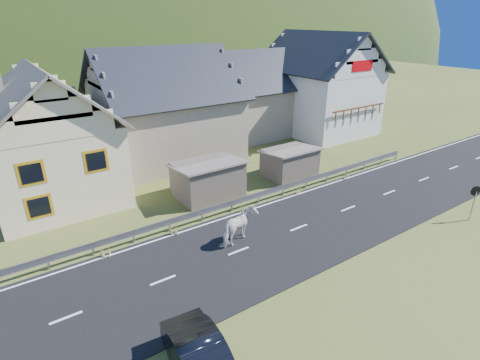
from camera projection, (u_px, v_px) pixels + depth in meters
ground at (299, 228)px, 20.56m from camera, size 160.00×160.00×0.00m
road at (299, 228)px, 20.56m from camera, size 60.00×7.00×0.04m
lane_markings at (299, 228)px, 20.55m from camera, size 60.00×6.60×0.01m
guardrail at (259, 195)px, 23.13m from camera, size 28.10×0.09×0.75m
shed_left at (208, 179)px, 24.03m from camera, size 4.30×3.30×2.40m
shed_right at (290, 163)px, 27.04m from camera, size 3.80×2.90×2.20m
house_cream at (47, 130)px, 22.79m from camera, size 7.80×9.80×8.30m
house_stone_a at (164, 100)px, 29.59m from camera, size 10.80×9.80×8.90m
house_stone_b at (252, 89)px, 36.41m from camera, size 9.80×8.80×8.10m
house_white at (319, 79)px, 36.90m from camera, size 8.80×10.80×9.70m
mountain at (32, 92)px, 167.76m from camera, size 440.00×280.00×260.00m
horse at (240, 226)px, 18.94m from camera, size 1.64×2.32×1.79m
traffic_mirror at (475, 195)px, 20.84m from camera, size 0.55×0.29×2.10m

